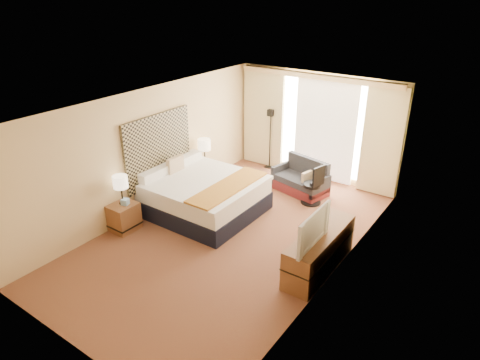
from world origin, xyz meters
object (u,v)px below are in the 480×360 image
Objects in this scene: television at (308,227)px; desk_chair at (314,187)px; lamp_left at (120,182)px; lamp_right at (204,145)px; loveseat at (301,181)px; bed at (203,195)px; floor_lamp at (270,127)px; nightstand_left at (124,217)px; nightstand_right at (205,175)px; media_dresser at (320,250)px.

desk_chair is at bearing 22.85° from television.
desk_chair is 1.54× the size of lamp_left.
television reaches higher than lamp_right.
lamp_left reaches higher than loveseat.
lamp_left is at bearing -119.61° from bed.
loveseat is at bearing -30.75° from floor_lamp.
television reaches higher than nightstand_left.
lamp_right is (0.01, 2.51, 0.76)m from nightstand_left.
lamp_left is (-0.01, -2.47, 0.74)m from nightstand_right.
television is at bearing 9.69° from nightstand_left.
desk_chair is at bearing 50.44° from lamp_left.
bed is 1.41× the size of floor_lamp.
lamp_right is (0.01, 0.01, 0.76)m from nightstand_right.
floor_lamp is at bearing 161.84° from loveseat.
bed is at bearing -52.43° from lamp_right.
loveseat is 1.49× the size of desk_chair.
nightstand_left is 0.35× the size of floor_lamp.
media_dresser is 0.78m from television.
media_dresser is 0.81× the size of bed.
desk_chair is (1.75, 1.67, 0.02)m from bed.
nightstand_right is 1.31m from bed.
desk_chair is at bearing 13.86° from lamp_right.
television is (3.65, -1.88, 0.72)m from nightstand_right.
floor_lamp is at bearing 160.83° from desk_chair.
lamp_left is (-0.69, -4.32, -0.10)m from floor_lamp.
nightstand_right is at bearing -152.29° from desk_chair.
loveseat is at bearing 26.67° from lamp_right.
floor_lamp is 4.76m from television.
desk_chair reaches higher than loveseat.
floor_lamp is (0.68, 1.85, 0.84)m from nightstand_right.
nightstand_left is at bearing -107.54° from loveseat.
floor_lamp is (-0.12, 2.88, 0.72)m from bed.
lamp_left is 0.58× the size of television.
bed reaches higher than nightstand_left.
floor_lamp is at bearing 37.91° from television.
media_dresser is 4.03m from lamp_right.
loveseat is (2.05, 3.54, -0.02)m from nightstand_left.
lamp_left is at bearing -90.45° from lamp_right.
nightstand_right is at bearing 128.11° from bed.
floor_lamp reaches higher than nightstand_right.
nightstand_right is at bearing 158.60° from media_dresser.
television reaches higher than nightstand_right.
loveseat is at bearing 26.78° from nightstand_right.
television is (1.09, -2.51, 0.59)m from desk_chair.
television is at bearing -51.48° from floor_lamp.
media_dresser is at bearing -7.30° from television.
floor_lamp is (-3.02, 3.30, 0.76)m from media_dresser.
lamp_left is at bearing 111.82° from nightstand_left.
nightstand_left is at bearing -118.81° from bed.
nightstand_left is 0.53× the size of television.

